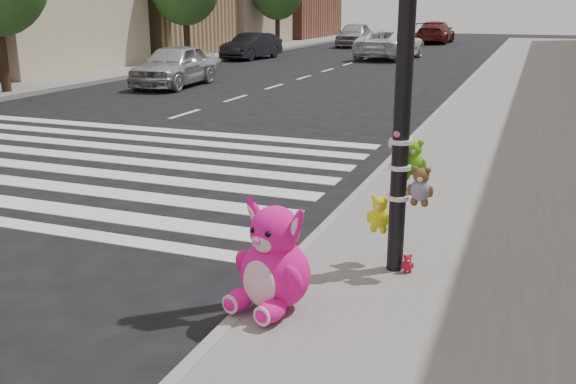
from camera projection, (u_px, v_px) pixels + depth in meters
The scene contains 12 objects.
ground at pixel (64, 316), 5.74m from camera, with size 120.00×120.00×0.00m, color black.
sidewalk_far at pixel (120, 66), 28.28m from camera, with size 6.00×80.00×0.14m, color slate.
curb_edge at pixel (425, 127), 14.15m from camera, with size 0.12×80.00×0.15m, color gray.
crosswalk at pixel (55, 154), 11.95m from camera, with size 11.00×6.00×0.01m, color silver, non-canonical shape.
signal_pole at pixel (404, 105), 5.97m from camera, with size 0.68×0.50×4.00m.
pink_bunny at pixel (273, 265), 5.49m from camera, with size 0.77×0.85×0.98m.
red_teddy at pixel (407, 263), 6.30m from camera, with size 0.13×0.09×0.19m, color red, non-canonical shape.
car_silver_far at pixel (175, 65), 21.54m from camera, with size 1.66×4.12×1.40m, color silver.
car_dark_far at pixel (252, 46), 32.25m from camera, with size 1.37×3.94×1.30m, color black.
car_white_near at pixel (390, 44), 32.35m from camera, with size 2.43×5.27×1.46m, color white.
car_maroon_near at pixel (436, 32), 45.25m from camera, with size 2.12×5.20×1.51m, color maroon.
car_silver_deep at pixel (355, 35), 41.43m from camera, with size 1.84×4.58×1.56m, color #B2B3B7.
Camera 1 is at (3.73, -4.13, 2.69)m, focal length 40.00 mm.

